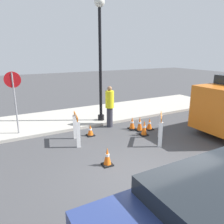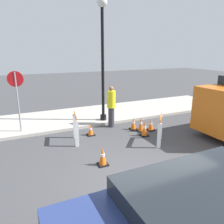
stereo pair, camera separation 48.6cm
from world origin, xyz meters
The scene contains 13 objects.
ground_plane centered at (0.00, 0.00, 0.00)m, with size 60.00×60.00×0.00m, color #424244.
sidewalk_slab centered at (0.00, 6.14, 0.06)m, with size 18.00×3.28×0.12m.
streetlamp_post centered at (1.09, 4.98, 3.53)m, with size 0.44×0.44×5.30m.
stop_sign centered at (-2.53, 5.00, 1.73)m, with size 0.59×0.15×2.41m.
barricade_0 centered at (2.01, 1.88, 0.58)m, with size 0.74×0.83×1.05m.
barricade_1 centered at (-0.73, 3.26, 0.59)m, with size 0.31×0.90×1.10m.
traffic_cone_0 centered at (2.03, 3.19, 0.30)m, with size 0.30×0.30×0.62m.
traffic_cone_1 centered at (2.48, 3.10, 0.24)m, with size 0.30×0.30×0.51m.
traffic_cone_2 centered at (1.88, 2.68, 0.30)m, with size 0.30×0.30×0.63m.
traffic_cone_3 centered at (1.86, 3.51, 0.26)m, with size 0.30×0.30×0.54m.
traffic_cone_4 centered at (-0.51, 1.27, 0.27)m, with size 0.30×0.30×0.56m.
traffic_cone_5 centered at (-0.02, 3.66, 0.22)m, with size 0.30×0.30×0.45m.
person_worker centered at (1.16, 4.25, 0.98)m, with size 0.46×0.46×1.82m.
Camera 1 is at (-3.18, -3.89, 3.26)m, focal length 35.00 mm.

